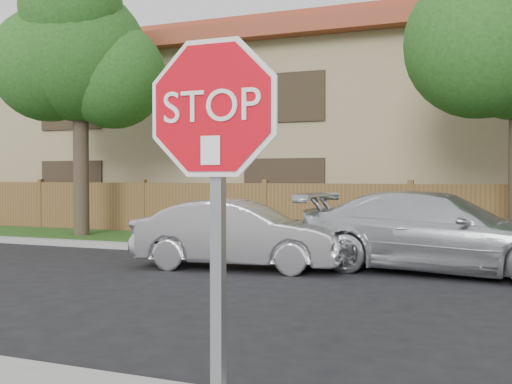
% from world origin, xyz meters
% --- Properties ---
extents(far_curb, '(70.00, 0.30, 0.15)m').
position_xyz_m(far_curb, '(0.00, 8.15, 0.07)').
color(far_curb, gray).
rests_on(far_curb, ground).
extents(grass_strip, '(70.00, 3.00, 0.12)m').
position_xyz_m(grass_strip, '(0.00, 9.80, 0.06)').
color(grass_strip, '#1E4714').
rests_on(grass_strip, ground).
extents(fence, '(70.00, 0.12, 1.60)m').
position_xyz_m(fence, '(0.00, 11.40, 0.80)').
color(fence, brown).
rests_on(fence, ground).
extents(apartment_building, '(35.20, 9.20, 7.20)m').
position_xyz_m(apartment_building, '(0.00, 17.00, 3.53)').
color(apartment_building, tan).
rests_on(apartment_building, ground).
extents(tree_left, '(4.80, 3.90, 7.78)m').
position_xyz_m(tree_left, '(-8.98, 9.57, 5.22)').
color(tree_left, '#382B21').
rests_on(tree_left, ground).
extents(stop_sign, '(1.01, 0.13, 2.55)m').
position_xyz_m(stop_sign, '(0.71, -1.48, 1.83)').
color(stop_sign, gray).
rests_on(stop_sign, sidewalk_near).
extents(sedan_left, '(4.20, 1.92, 1.34)m').
position_xyz_m(sedan_left, '(-2.58, 6.34, 0.67)').
color(sedan_left, '#A09FA3').
rests_on(sedan_left, ground).
extents(sedan_right, '(5.38, 2.59, 1.51)m').
position_xyz_m(sedan_right, '(1.05, 7.32, 0.76)').
color(sedan_right, silver).
rests_on(sedan_right, ground).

